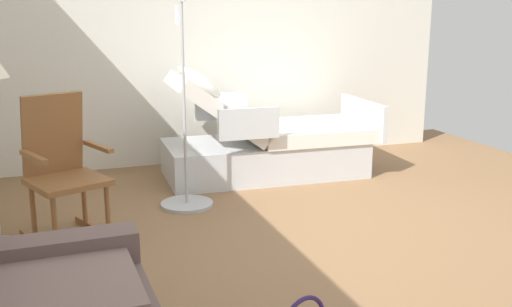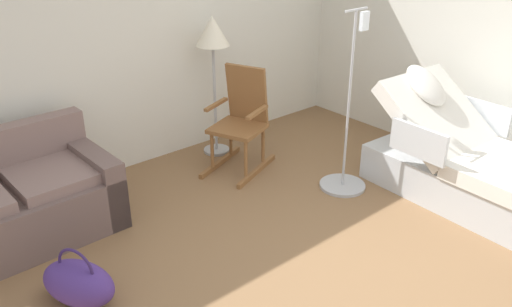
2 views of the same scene
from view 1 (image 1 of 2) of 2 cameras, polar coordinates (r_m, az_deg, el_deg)
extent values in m
plane|color=olive|center=(4.35, 6.70, -8.33)|extent=(6.41, 6.41, 0.00)
cube|color=silver|center=(6.48, -3.37, 11.24)|extent=(0.10, 5.18, 2.70)
cube|color=silver|center=(5.94, 0.77, -0.42)|extent=(0.96, 1.97, 0.35)
cube|color=white|center=(6.05, 5.05, 2.15)|extent=(0.96, 1.19, 0.14)
cube|color=white|center=(5.71, -3.87, 4.33)|extent=(0.95, 0.88, 0.67)
ellipsoid|color=white|center=(5.64, -5.43, 6.77)|extent=(0.36, 0.48, 0.40)
cube|color=silver|center=(5.29, -0.68, 2.85)|extent=(0.06, 0.56, 0.28)
cube|color=silver|center=(6.25, -3.31, 4.51)|extent=(0.06, 0.56, 0.28)
cube|color=silver|center=(6.27, 10.14, 3.43)|extent=(0.95, 0.09, 0.36)
cylinder|color=black|center=(5.45, -6.08, -3.18)|extent=(0.10, 0.10, 0.10)
cylinder|color=black|center=(6.13, -7.39, -1.30)|extent=(0.10, 0.10, 0.10)
cylinder|color=black|center=(5.95, 9.19, -1.85)|extent=(0.10, 0.10, 0.10)
cylinder|color=black|center=(6.58, 6.43, -0.25)|extent=(0.10, 0.10, 0.10)
cube|color=#7F6660|center=(2.65, -18.40, -12.37)|extent=(0.68, 0.66, 0.10)
cube|color=#68534F|center=(3.04, -19.22, -12.93)|extent=(0.20, 0.85, 0.60)
cube|color=brown|center=(4.41, -19.66, -8.39)|extent=(0.72, 0.32, 0.05)
cube|color=brown|center=(4.57, -14.61, -7.24)|extent=(0.72, 0.32, 0.05)
cylinder|color=brown|center=(4.33, -13.96, -5.22)|extent=(0.04, 0.04, 0.40)
cylinder|color=brown|center=(4.18, -18.65, -6.23)|extent=(0.04, 0.04, 0.40)
cylinder|color=brown|center=(4.65, -16.08, -4.06)|extent=(0.04, 0.04, 0.40)
cylinder|color=brown|center=(4.51, -20.49, -4.94)|extent=(0.04, 0.04, 0.40)
cube|color=brown|center=(4.35, -17.48, -2.59)|extent=(0.61, 0.62, 0.04)
cube|color=brown|center=(4.46, -18.80, 1.67)|extent=(0.27, 0.45, 0.60)
cube|color=brown|center=(4.38, -14.83, 0.65)|extent=(0.38, 0.18, 0.03)
cube|color=brown|center=(4.20, -20.44, -0.31)|extent=(0.38, 0.18, 0.03)
cylinder|color=#B2B5BA|center=(4.58, -23.21, -8.02)|extent=(0.28, 0.28, 0.03)
cylinder|color=#B2B5BA|center=(5.09, -6.60, -4.82)|extent=(0.44, 0.44, 0.03)
cylinder|color=#B2B5BA|center=(4.89, -6.87, 4.55)|extent=(0.02, 0.02, 1.65)
cube|color=#B2B5BA|center=(4.83, -7.15, 14.26)|extent=(0.28, 0.02, 0.02)
cube|color=white|center=(4.95, -7.42, 12.96)|extent=(0.09, 0.04, 0.16)
camera|label=2|loc=(4.18, 56.88, 19.74)|focal=37.09mm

